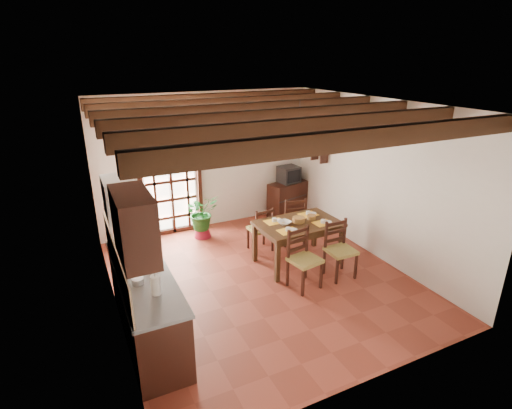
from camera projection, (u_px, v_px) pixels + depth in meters
ground_plane at (261, 278)px, 6.58m from camera, size 5.00×5.00×0.00m
room_shell at (262, 172)px, 5.94m from camera, size 4.52×5.02×2.81m
ceiling_beams at (262, 113)px, 5.63m from camera, size 4.50×4.34×0.20m
french_door at (170, 178)px, 7.90m from camera, size 1.26×0.11×2.32m
kitchen_counter at (146, 303)px, 5.11m from camera, size 0.64×2.25×1.38m
upper_cabinet at (134, 226)px, 3.99m from camera, size 0.35×0.80×0.70m
range_hood at (120, 199)px, 5.09m from camera, size 0.38×0.60×0.54m
counter_items at (141, 267)px, 5.01m from camera, size 0.50×1.43×0.25m
dining_table at (298, 228)px, 6.87m from camera, size 1.43×0.95×0.76m
chair_near_left at (304, 270)px, 6.24m from camera, size 0.51×0.49×0.96m
chair_near_right at (340, 260)px, 6.55m from camera, size 0.44×0.42×0.95m
chair_far_left at (261, 237)px, 7.45m from camera, size 0.43×0.41×0.87m
chair_far_right at (292, 228)px, 7.74m from camera, size 0.52×0.51×0.96m
table_setting at (299, 220)px, 6.82m from camera, size 1.02×0.68×0.10m
table_bowl at (285, 223)px, 6.75m from camera, size 0.27×0.27×0.05m
sideboard at (288, 199)px, 9.04m from camera, size 0.99×0.63×0.78m
crt_tv at (289, 174)px, 8.83m from camera, size 0.46×0.43×0.36m
fuse_box at (272, 139)px, 8.66m from camera, size 0.25×0.03×0.32m
plant_pot at (203, 232)px, 8.04m from camera, size 0.34×0.34×0.21m
potted_plant at (202, 211)px, 7.87m from camera, size 1.90×1.71×1.85m
wall_shelf at (319, 155)px, 8.27m from camera, size 0.20×0.42×0.20m
shelf_vase at (320, 148)px, 8.22m from camera, size 0.15×0.15×0.15m
shelf_flowers at (320, 138)px, 8.14m from camera, size 0.14×0.14×0.36m
framed_picture at (324, 129)px, 8.11m from camera, size 0.03×0.32×0.32m
pendant_lamp at (298, 146)px, 6.45m from camera, size 0.36×0.36×0.84m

